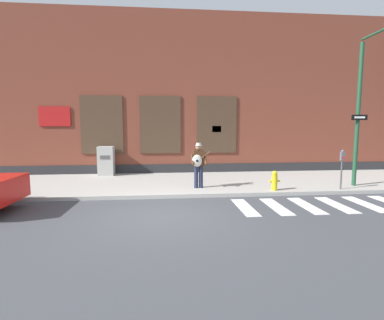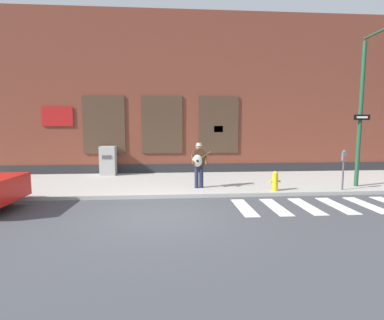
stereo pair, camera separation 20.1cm
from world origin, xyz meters
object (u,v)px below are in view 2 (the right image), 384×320
(fire_hydrant, at_px, (275,181))
(traffic_light, at_px, (378,82))
(parking_meter, at_px, (344,164))
(utility_box, at_px, (108,161))
(busker, at_px, (199,163))

(fire_hydrant, bearing_deg, traffic_light, -6.56)
(parking_meter, xyz_separation_m, utility_box, (-9.02, 3.97, -0.28))
(busker, relative_size, traffic_light, 0.30)
(parking_meter, xyz_separation_m, fire_hydrant, (-2.46, 0.07, -0.60))
(busker, relative_size, utility_box, 1.25)
(traffic_light, height_order, parking_meter, traffic_light)
(busker, xyz_separation_m, traffic_light, (5.98, -1.04, 2.82))
(busker, height_order, parking_meter, busker)
(traffic_light, bearing_deg, fire_hydrant, 173.44)
(parking_meter, distance_m, utility_box, 9.86)
(traffic_light, distance_m, fire_hydrant, 4.78)
(busker, distance_m, traffic_light, 6.69)
(traffic_light, relative_size, parking_meter, 3.84)
(busker, height_order, traffic_light, traffic_light)
(busker, relative_size, parking_meter, 1.16)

